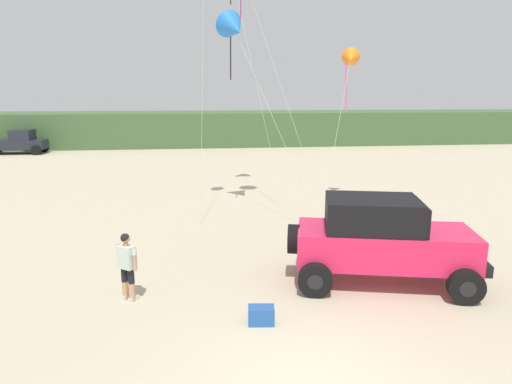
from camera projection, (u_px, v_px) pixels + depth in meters
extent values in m
plane|color=#C1B293|center=(313.00, 382.00, 7.89)|extent=(220.00, 220.00, 0.00)
cube|color=#426038|center=(174.00, 128.00, 45.32)|extent=(90.00, 8.66, 3.13)
cube|color=#EA2151|center=(384.00, 246.00, 11.84)|extent=(4.71, 2.85, 0.90)
cube|color=#EA2151|center=(452.00, 234.00, 11.57)|extent=(1.48, 1.91, 0.12)
cube|color=black|center=(372.00, 214.00, 11.70)|extent=(2.66, 2.26, 0.80)
cube|color=black|center=(420.00, 216.00, 11.57)|extent=(0.50, 1.65, 0.72)
cube|color=black|center=(476.00, 259.00, 11.63)|extent=(0.63, 1.80, 0.28)
cylinder|color=black|center=(294.00, 239.00, 12.08)|extent=(0.48, 0.82, 0.77)
cylinder|color=black|center=(442.00, 257.00, 12.76)|extent=(0.89, 0.49, 0.84)
cylinder|color=black|center=(442.00, 257.00, 12.76)|extent=(0.44, 0.40, 0.38)
cylinder|color=black|center=(466.00, 287.00, 10.76)|extent=(0.89, 0.49, 0.84)
cylinder|color=black|center=(466.00, 287.00, 10.76)|extent=(0.44, 0.40, 0.38)
cylinder|color=black|center=(315.00, 252.00, 13.16)|extent=(0.89, 0.49, 0.84)
cylinder|color=black|center=(315.00, 252.00, 13.16)|extent=(0.44, 0.40, 0.38)
cylinder|color=black|center=(315.00, 280.00, 11.16)|extent=(0.89, 0.49, 0.84)
cylinder|color=black|center=(315.00, 280.00, 11.16)|extent=(0.44, 0.40, 0.38)
cylinder|color=tan|center=(125.00, 290.00, 11.03)|extent=(0.14, 0.14, 0.49)
cylinder|color=black|center=(124.00, 274.00, 10.95)|extent=(0.15, 0.15, 0.36)
cube|color=silver|center=(127.00, 297.00, 11.10)|extent=(0.25, 0.27, 0.10)
cylinder|color=tan|center=(132.00, 292.00, 10.92)|extent=(0.14, 0.14, 0.49)
cylinder|color=black|center=(131.00, 276.00, 10.84)|extent=(0.15, 0.15, 0.36)
cube|color=silver|center=(134.00, 299.00, 10.99)|extent=(0.25, 0.27, 0.10)
cube|color=silver|center=(127.00, 257.00, 10.80)|extent=(0.48, 0.45, 0.54)
cylinder|color=tan|center=(119.00, 255.00, 10.93)|extent=(0.09, 0.09, 0.56)
cylinder|color=silver|center=(118.00, 248.00, 10.89)|extent=(0.11, 0.11, 0.16)
cylinder|color=tan|center=(135.00, 259.00, 10.67)|extent=(0.09, 0.09, 0.56)
cylinder|color=silver|center=(134.00, 252.00, 10.63)|extent=(0.11, 0.11, 0.16)
cylinder|color=tan|center=(126.00, 244.00, 10.73)|extent=(0.10, 0.10, 0.08)
sphere|color=tan|center=(125.00, 238.00, 10.70)|extent=(0.21, 0.21, 0.21)
sphere|color=black|center=(125.00, 238.00, 10.69)|extent=(0.21, 0.21, 0.21)
cube|color=#23519E|center=(261.00, 315.00, 9.87)|extent=(0.60, 0.42, 0.38)
cube|color=#1E232D|center=(16.00, 145.00, 38.03)|extent=(4.62, 1.96, 0.76)
cube|color=#1E232D|center=(22.00, 135.00, 37.92)|extent=(1.62, 1.82, 0.84)
cylinder|color=black|center=(44.00, 147.00, 39.33)|extent=(0.76, 0.27, 0.76)
cylinder|color=black|center=(36.00, 150.00, 37.29)|extent=(0.76, 0.27, 0.76)
cylinder|color=silver|center=(258.00, 91.00, 20.35)|extent=(1.77, 3.67, 9.86)
cone|color=blue|center=(234.00, 28.00, 17.76)|extent=(1.69, 1.71, 1.60)
cylinder|color=black|center=(231.00, 58.00, 17.97)|extent=(0.05, 0.24, 1.61)
cylinder|color=silver|center=(277.00, 126.00, 16.79)|extent=(2.73, 3.92, 7.29)
cone|color=orange|center=(351.00, 58.00, 19.51)|extent=(1.16, 0.97, 1.13)
cylinder|color=#E04C93|center=(346.00, 88.00, 19.74)|extent=(0.05, 0.30, 2.07)
cylinder|color=silver|center=(336.00, 139.00, 17.20)|extent=(2.83, 5.75, 6.28)
cylinder|color=silver|center=(202.00, 86.00, 17.20)|extent=(0.41, 1.50, 10.15)
cylinder|color=#E04C93|center=(241.00, 2.00, 18.17)|extent=(0.05, 0.26, 1.19)
cylinder|color=silver|center=(285.00, 99.00, 17.58)|extent=(2.78, 3.22, 9.21)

